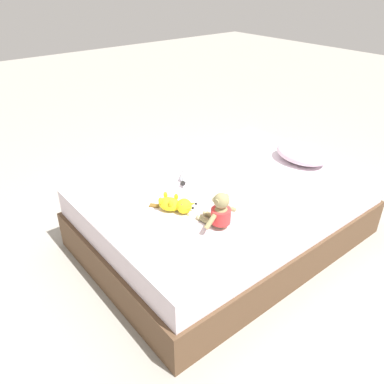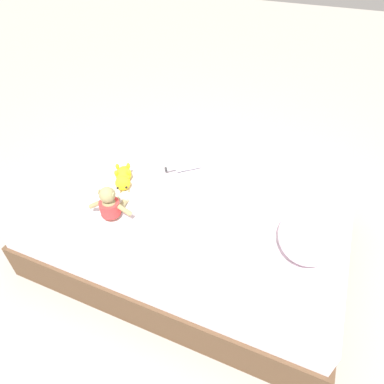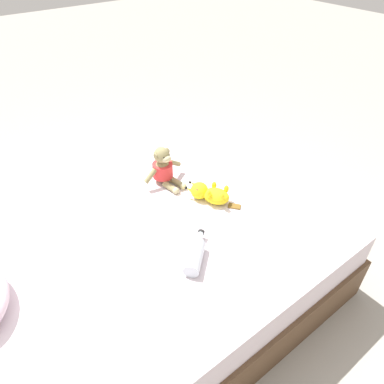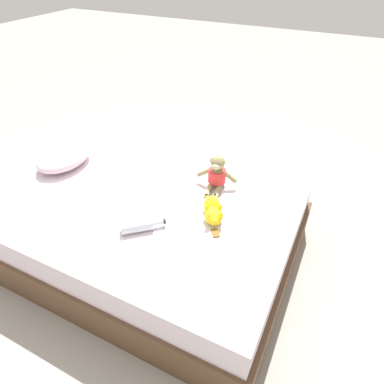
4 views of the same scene
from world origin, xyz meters
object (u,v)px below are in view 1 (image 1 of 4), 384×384
object	(u,v)px
bed	(225,213)
plush_yellow_creature	(176,205)
pillow	(302,153)
plush_monkey	(219,213)
glass_bottle	(187,173)

from	to	relation	value
bed	plush_yellow_creature	size ratio (longest dim) A/B	6.58
bed	plush_yellow_creature	bearing A→B (deg)	-84.76
plush_yellow_creature	pillow	bearing A→B (deg)	87.65
plush_monkey	glass_bottle	xyz separation A→B (m)	(-0.61, 0.23, -0.06)
pillow	bed	bearing A→B (deg)	-97.31
bed	plush_monkey	world-z (taller)	plush_monkey
plush_yellow_creature	bed	bearing A→B (deg)	95.24
bed	pillow	size ratio (longest dim) A/B	4.56
pillow	glass_bottle	xyz separation A→B (m)	(-0.36, -0.90, -0.03)
bed	plush_monkey	distance (m)	0.62
bed	pillow	distance (m)	0.82
bed	plush_yellow_creature	distance (m)	0.57
plush_monkey	glass_bottle	bearing A→B (deg)	159.05
pillow	glass_bottle	world-z (taller)	pillow
pillow	plush_monkey	size ratio (longest dim) A/B	1.55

